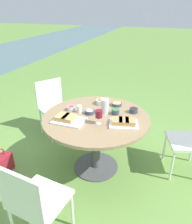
# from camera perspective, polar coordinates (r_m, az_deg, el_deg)

# --- Properties ---
(ground_plane) EXTENTS (40.00, 40.00, 0.00)m
(ground_plane) POSITION_cam_1_polar(r_m,az_deg,el_deg) (3.03, 0.00, -14.06)
(ground_plane) COLOR #668E42
(dining_table) EXTENTS (1.28, 1.28, 0.76)m
(dining_table) POSITION_cam_1_polar(r_m,az_deg,el_deg) (2.66, 0.00, -3.57)
(dining_table) COLOR #4C4C51
(dining_table) RESTS_ON ground_plane
(chair_near_left) EXTENTS (0.60, 0.59, 0.89)m
(chair_near_left) POSITION_cam_1_polar(r_m,az_deg,el_deg) (3.59, -11.16, 2.19)
(chair_near_left) COLOR white
(chair_near_left) RESTS_ON ground_plane
(chair_near_right) EXTENTS (0.48, 0.49, 0.89)m
(chair_near_right) POSITION_cam_1_polar(r_m,az_deg,el_deg) (2.00, -16.13, -21.12)
(chair_near_right) COLOR white
(chair_near_right) RESTS_ON ground_plane
(water_pitcher) EXTENTS (0.11, 0.10, 0.19)m
(water_pitcher) POSITION_cam_1_polar(r_m,az_deg,el_deg) (2.64, 2.29, 1.49)
(water_pitcher) COLOR silver
(water_pitcher) RESTS_ON dining_table
(wine_glass) EXTENTS (0.08, 0.08, 0.17)m
(wine_glass) POSITION_cam_1_polar(r_m,az_deg,el_deg) (2.39, 0.74, -0.61)
(wine_glass) COLOR silver
(wine_glass) RESTS_ON dining_table
(platter_bread_main) EXTENTS (0.26, 0.36, 0.07)m
(platter_bread_main) POSITION_cam_1_polar(r_m,az_deg,el_deg) (2.51, -7.53, -1.84)
(platter_bread_main) COLOR white
(platter_bread_main) RESTS_ON dining_table
(platter_charcuterie) EXTENTS (0.29, 0.36, 0.07)m
(platter_charcuterie) POSITION_cam_1_polar(r_m,az_deg,el_deg) (2.43, 7.26, -2.70)
(platter_charcuterie) COLOR white
(platter_charcuterie) RESTS_ON dining_table
(bowl_fries) EXTENTS (0.13, 0.13, 0.04)m
(bowl_fries) POSITION_cam_1_polar(r_m,az_deg,el_deg) (2.89, 5.41, 2.10)
(bowl_fries) COLOR #334256
(bowl_fries) RESTS_ON dining_table
(bowl_salad) EXTENTS (0.09, 0.09, 0.06)m
(bowl_salad) POSITION_cam_1_polar(r_m,az_deg,el_deg) (2.66, 5.09, 0.14)
(bowl_salad) COLOR #334256
(bowl_salad) RESTS_ON dining_table
(bowl_olives) EXTENTS (0.10, 0.10, 0.06)m
(bowl_olives) POSITION_cam_1_polar(r_m,az_deg,el_deg) (2.72, 9.81, 0.49)
(bowl_olives) COLOR #334256
(bowl_olives) RESTS_ON dining_table
(bowl_dip_red) EXTENTS (0.10, 0.10, 0.05)m
(bowl_dip_red) POSITION_cam_1_polar(r_m,az_deg,el_deg) (2.76, -6.51, 1.03)
(bowl_dip_red) COLOR silver
(bowl_dip_red) RESTS_ON dining_table
(bowl_dip_cream) EXTENTS (0.12, 0.12, 0.05)m
(bowl_dip_cream) POSITION_cam_1_polar(r_m,az_deg,el_deg) (2.66, -1.67, 0.09)
(bowl_dip_cream) COLOR #334256
(bowl_dip_cream) RESTS_ON dining_table
(bowl_roasted_veg) EXTENTS (0.15, 0.15, 0.06)m
(bowl_roasted_veg) POSITION_cam_1_polar(r_m,az_deg,el_deg) (2.92, 1.58, 2.77)
(bowl_roasted_veg) COLOR white
(bowl_roasted_veg) RESTS_ON dining_table
(cup_water_near) EXTENTS (0.06, 0.06, 0.09)m
(cup_water_near) POSITION_cam_1_polar(r_m,az_deg,el_deg) (2.70, -4.38, 0.83)
(cup_water_near) COLOR silver
(cup_water_near) RESTS_ON dining_table
(handbag) EXTENTS (0.30, 0.14, 0.37)m
(handbag) POSITION_cam_1_polar(r_m,az_deg,el_deg) (3.09, -23.44, -12.67)
(handbag) COLOR maroon
(handbag) RESTS_ON ground_plane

